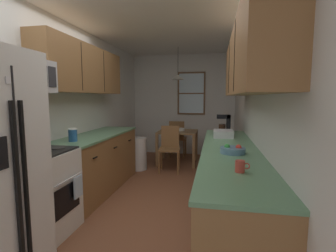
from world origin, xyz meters
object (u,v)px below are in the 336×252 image
(stove_range, at_px, (40,192))
(fruit_bowl, at_px, (233,150))
(microwave_over_range, at_px, (22,76))
(dish_rack, at_px, (223,134))
(storage_canister, at_px, (73,135))
(coffee_maker, at_px, (225,123))
(mug_by_coffeemaker, at_px, (240,166))
(dining_chair_far, at_px, (177,137))
(dining_table, at_px, (178,136))
(trash_bin, at_px, (139,154))
(table_serving_bowl, at_px, (181,130))
(dining_chair_near, at_px, (170,146))

(stove_range, height_order, fruit_bowl, stove_range)
(microwave_over_range, xyz_separation_m, dish_rack, (2.05, 1.41, -0.74))
(storage_canister, bearing_deg, coffee_maker, 32.30)
(mug_by_coffeemaker, bearing_deg, dining_chair_far, 105.21)
(mug_by_coffeemaker, xyz_separation_m, dish_rack, (-0.08, 1.72, 0.00))
(microwave_over_range, relative_size, dining_table, 0.72)
(trash_bin, bearing_deg, dish_rack, -34.59)
(storage_canister, relative_size, dish_rack, 0.51)
(stove_range, relative_size, dining_chair_far, 1.22)
(stove_range, height_order, coffee_maker, coffee_maker)
(table_serving_bowl, bearing_deg, microwave_over_range, -110.46)
(dining_table, height_order, dining_chair_near, dining_chair_near)
(dish_rack, bearing_deg, coffee_maker, 85.33)
(dining_table, xyz_separation_m, table_serving_bowl, (0.07, 0.01, 0.16))
(storage_canister, bearing_deg, mug_by_coffeemaker, -26.09)
(stove_range, distance_m, table_serving_bowl, 3.37)
(dining_chair_near, distance_m, dish_rack, 1.61)
(fruit_bowl, distance_m, dish_rack, 1.06)
(stove_range, relative_size, mug_by_coffeemaker, 9.93)
(dining_chair_far, height_order, table_serving_bowl, dining_chair_far)
(fruit_bowl, bearing_deg, table_serving_bowl, 108.11)
(dining_table, bearing_deg, table_serving_bowl, 10.90)
(mug_by_coffeemaker, height_order, fruit_bowl, fruit_bowl)
(dining_chair_near, relative_size, fruit_bowl, 3.53)
(fruit_bowl, bearing_deg, dining_chair_near, 115.61)
(mug_by_coffeemaker, bearing_deg, coffee_maker, 90.82)
(coffee_maker, xyz_separation_m, dish_rack, (-0.04, -0.53, -0.10))
(microwave_over_range, distance_m, dining_chair_near, 3.03)
(trash_bin, height_order, fruit_bowl, fruit_bowl)
(trash_bin, distance_m, table_serving_bowl, 1.10)
(microwave_over_range, xyz_separation_m, mug_by_coffeemaker, (2.12, -0.31, -0.74))
(microwave_over_range, distance_m, storage_canister, 0.98)
(microwave_over_range, height_order, storage_canister, microwave_over_range)
(dining_table, relative_size, fruit_bowl, 3.29)
(dining_table, relative_size, dish_rack, 2.46)
(stove_range, xyz_separation_m, fruit_bowl, (2.00, 0.35, 0.46))
(fruit_bowl, height_order, dish_rack, dish_rack)
(microwave_over_range, bearing_deg, dish_rack, 34.46)
(fruit_bowl, relative_size, dish_rack, 0.75)
(dining_chair_near, bearing_deg, fruit_bowl, -64.39)
(trash_bin, xyz_separation_m, storage_canister, (-0.30, -1.86, 0.66))
(coffee_maker, height_order, fruit_bowl, coffee_maker)
(table_serving_bowl, bearing_deg, coffee_maker, -54.03)
(trash_bin, bearing_deg, stove_range, -96.62)
(trash_bin, distance_m, mug_by_coffeemaker, 3.38)
(stove_range, bearing_deg, trash_bin, 83.38)
(dining_table, xyz_separation_m, dish_rack, (0.93, -1.76, 0.34))
(fruit_bowl, relative_size, table_serving_bowl, 1.49)
(mug_by_coffeemaker, xyz_separation_m, table_serving_bowl, (-0.94, 3.49, -0.18))
(dining_table, bearing_deg, microwave_over_range, -109.43)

